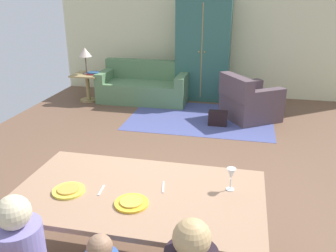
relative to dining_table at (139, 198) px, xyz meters
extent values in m
cube|color=brown|center=(-0.05, 2.20, -0.71)|extent=(6.77, 6.65, 0.02)
cube|color=beige|center=(-0.05, 5.58, 0.65)|extent=(6.77, 0.10, 2.70)
cube|color=#A37C5E|center=(0.00, 0.00, 0.04)|extent=(1.92, 1.08, 0.04)
cube|color=#A37C5E|center=(-0.90, 0.48, -0.34)|extent=(0.06, 0.06, 0.72)
cube|color=#A37C5E|center=(0.90, 0.48, -0.34)|extent=(0.06, 0.06, 0.72)
cylinder|color=yellow|center=(-0.53, -0.12, 0.07)|extent=(0.25, 0.25, 0.02)
cylinder|color=gold|center=(-0.53, -0.12, 0.09)|extent=(0.17, 0.17, 0.01)
cylinder|color=yellow|center=(0.00, -0.18, 0.07)|extent=(0.25, 0.25, 0.02)
cylinder|color=gold|center=(0.00, -0.18, 0.09)|extent=(0.17, 0.17, 0.01)
cylinder|color=silver|center=(0.69, 0.18, 0.07)|extent=(0.06, 0.06, 0.01)
cylinder|color=silver|center=(0.69, 0.18, 0.11)|extent=(0.01, 0.01, 0.09)
cone|color=silver|center=(0.69, 0.18, 0.20)|extent=(0.07, 0.07, 0.09)
cube|color=silver|center=(-0.29, -0.05, 0.07)|extent=(0.03, 0.15, 0.01)
cube|color=silver|center=(0.17, 0.10, 0.07)|extent=(0.05, 0.17, 0.01)
sphere|color=beige|center=(-0.53, -0.76, 0.31)|extent=(0.21, 0.21, 0.21)
sphere|color=#967055|center=(0.00, -0.76, 0.15)|extent=(0.15, 0.15, 0.15)
sphere|color=tan|center=(0.53, -0.76, 0.31)|extent=(0.21, 0.21, 0.21)
cube|color=#48508B|center=(0.00, 3.87, -0.69)|extent=(2.60, 1.80, 0.01)
cube|color=#598156|center=(-1.32, 4.67, -0.49)|extent=(1.84, 0.84, 0.42)
cube|color=#598156|center=(-1.32, 5.01, -0.08)|extent=(1.84, 0.20, 0.40)
cube|color=#598156|center=(-2.15, 4.67, -0.18)|extent=(0.18, 0.84, 0.20)
cube|color=#598156|center=(-0.49, 4.67, -0.18)|extent=(0.18, 0.84, 0.20)
cube|color=#56444A|center=(0.89, 4.07, -0.49)|extent=(1.17, 1.18, 0.42)
cube|color=#56444A|center=(0.61, 3.88, -0.08)|extent=(0.64, 0.81, 0.40)
cube|color=#56444A|center=(1.08, 3.80, -0.18)|extent=(0.80, 0.62, 0.20)
cube|color=#56444A|center=(0.70, 4.35, -0.18)|extent=(0.80, 0.62, 0.20)
cube|color=#306358|center=(-0.15, 5.19, 0.35)|extent=(1.10, 0.56, 2.10)
cube|color=#B58C47|center=(-0.15, 4.90, 0.35)|extent=(0.02, 0.01, 1.89)
sphere|color=#B58C47|center=(-0.21, 4.90, 0.35)|extent=(0.04, 0.04, 0.04)
sphere|color=#B58C47|center=(-0.09, 4.90, 0.35)|extent=(0.04, 0.04, 0.04)
cube|color=#A18A56|center=(-2.49, 4.47, -0.13)|extent=(0.56, 0.56, 0.03)
cylinder|color=#A18A56|center=(-2.49, 4.47, -0.42)|extent=(0.08, 0.08, 0.55)
cylinder|color=#A18A56|center=(-2.49, 4.47, -0.68)|extent=(0.36, 0.36, 0.03)
cylinder|color=brown|center=(-2.49, 4.47, -0.11)|extent=(0.16, 0.16, 0.02)
cylinder|color=brown|center=(-2.49, 4.47, 0.07)|extent=(0.02, 0.02, 0.34)
cone|color=beige|center=(-2.49, 4.47, 0.33)|extent=(0.26, 0.26, 0.18)
cube|color=maroon|center=(-2.33, 4.44, -0.10)|extent=(0.22, 0.16, 0.03)
cube|color=#295489|center=(-2.31, 4.45, -0.08)|extent=(0.22, 0.16, 0.03)
cube|color=black|center=(0.34, 3.57, -0.57)|extent=(0.32, 0.16, 0.26)
camera|label=1|loc=(0.73, -2.28, 1.53)|focal=37.90mm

